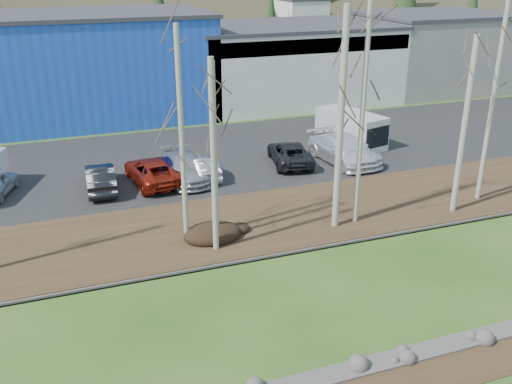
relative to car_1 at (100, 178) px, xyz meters
name	(u,v)px	position (x,y,z in m)	size (l,w,h in m)	color
near_bank_rocks	(377,365)	(6.70, -18.14, -0.87)	(80.00, 0.80, 0.50)	#47423D
river	(320,299)	(6.70, -14.04, -0.87)	(80.00, 8.00, 0.90)	black
far_bank_rocks	(280,251)	(6.70, -9.94, -0.87)	(80.00, 0.80, 0.46)	#47423D
far_bank	(255,221)	(6.70, -6.74, -0.79)	(80.00, 7.00, 0.15)	#382616
parking_lot	(200,157)	(6.70, 3.76, -0.80)	(80.00, 14.00, 0.14)	black
building_blue	(82,65)	(0.70, 17.76, 3.29)	(20.40, 12.24, 8.30)	#1F44B0
building_white	(286,62)	(18.70, 17.74, 2.55)	(18.36, 12.24, 6.80)	beige
building_grey	(433,50)	(34.70, 17.76, 2.79)	(14.28, 12.24, 7.30)	slate
dirt_mound	(212,233)	(4.17, -7.91, -0.45)	(2.72, 1.92, 0.53)	black
birch_1	(182,139)	(3.03, -7.62, 4.09)	(0.23, 0.23, 9.62)	#B9B6A6
birch_2	(214,159)	(4.05, -8.93, 3.50)	(0.25, 0.25, 8.44)	#B9B6A6
birch_3	(215,154)	(4.40, -7.94, 3.34)	(0.20, 0.20, 8.12)	#B9B6A6
birch_4	(362,118)	(11.31, -8.50, 4.47)	(0.23, 0.23, 10.36)	#B9B6A6
birch_5	(341,123)	(10.13, -8.63, 4.42)	(0.31, 0.31, 10.26)	#B9B6A6
birch_6	(464,127)	(16.67, -9.10, 3.69)	(0.29, 0.29, 8.80)	#B9B6A6
birch_7	(493,100)	(18.99, -8.21, 4.64)	(0.24, 0.24, 10.71)	#B9B6A6
car_1	(100,178)	(0.00, 0.00, 0.00)	(1.54, 4.40, 1.45)	black
car_2	(153,171)	(2.94, 0.12, -0.02)	(2.35, 5.10, 1.42)	maroon
car_3	(185,168)	(4.79, -0.02, 0.01)	(2.07, 5.10, 1.48)	#A0A1A7
car_4	(173,170)	(4.10, 0.03, -0.06)	(1.58, 3.93, 1.34)	#181752
car_5	(202,167)	(5.85, -0.01, -0.09)	(1.35, 3.88, 1.28)	#A5A4A7
car_6	(290,153)	(11.67, 0.50, -0.05)	(2.25, 4.88, 1.35)	#252527
car_7	(348,149)	(15.31, -0.37, 0.08)	(2.25, 5.53, 1.61)	silver
car_8	(341,150)	(14.81, -0.37, 0.08)	(2.25, 5.53, 1.61)	silver
van_white	(353,129)	(17.30, 2.57, 0.40)	(3.32, 5.53, 2.26)	silver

